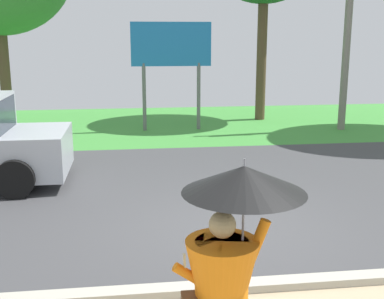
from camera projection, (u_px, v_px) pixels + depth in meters
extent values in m
cube|color=#424244|center=(204.00, 193.00, 10.00)|extent=(40.00, 8.00, 0.10)
cube|color=#42943C|center=(170.00, 125.00, 17.73)|extent=(40.00, 8.00, 0.10)
cube|color=#B2AD9E|center=(254.00, 285.00, 6.12)|extent=(40.00, 0.24, 0.10)
cylinder|color=orange|center=(222.00, 278.00, 4.04)|extent=(0.44, 0.44, 0.65)
sphere|color=tan|center=(222.00, 225.00, 3.93)|extent=(0.22, 0.22, 0.22)
cylinder|color=orange|center=(256.00, 245.00, 4.01)|extent=(0.24, 0.09, 0.45)
cylinder|color=orange|center=(190.00, 275.00, 4.02)|extent=(0.29, 0.08, 0.24)
cylinder|color=gray|center=(243.00, 220.00, 3.95)|extent=(0.02, 0.02, 0.75)
cone|color=black|center=(244.00, 179.00, 3.87)|extent=(0.99, 0.99, 0.22)
cylinder|color=gray|center=(244.00, 165.00, 3.85)|extent=(0.02, 0.02, 0.10)
cube|color=beige|center=(184.00, 263.00, 4.02)|extent=(0.02, 0.11, 0.16)
cube|color=#2D3842|center=(4.00, 117.00, 10.18)|extent=(0.10, 1.70, 0.77)
cylinder|color=black|center=(34.00, 155.00, 11.43)|extent=(0.76, 0.28, 0.76)
cylinder|color=black|center=(15.00, 179.00, 9.50)|extent=(0.76, 0.28, 0.76)
cylinder|color=gray|center=(348.00, 18.00, 15.79)|extent=(0.24, 0.24, 7.21)
cylinder|color=slate|center=(144.00, 97.00, 16.19)|extent=(0.12, 0.12, 2.20)
cylinder|color=slate|center=(199.00, 96.00, 16.42)|extent=(0.12, 0.12, 2.20)
cube|color=#1E72B2|center=(171.00, 44.00, 15.92)|extent=(2.60, 0.10, 1.40)
cylinder|color=brown|center=(262.00, 55.00, 18.09)|extent=(0.36, 0.36, 4.77)
cylinder|color=brown|center=(5.00, 72.00, 16.74)|extent=(0.36, 0.36, 3.73)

